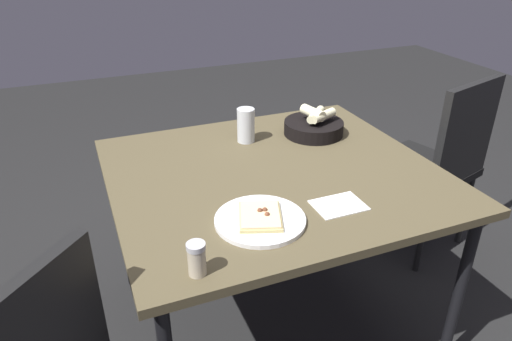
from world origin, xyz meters
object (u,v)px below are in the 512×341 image
at_px(pepper_shaker, 197,261).
at_px(chair_far, 437,158).
at_px(bread_basket, 314,126).
at_px(beer_glass, 245,127).
at_px(dining_table, 274,184).
at_px(pizza_plate, 260,219).

distance_m(pepper_shaker, chair_far, 1.51).
xyz_separation_m(bread_basket, beer_glass, (-0.30, 0.04, 0.03)).
height_order(beer_glass, chair_far, chair_far).
height_order(dining_table, chair_far, chair_far).
bearing_deg(dining_table, beer_glass, 91.00).
height_order(pepper_shaker, chair_far, chair_far).
bearing_deg(bread_basket, beer_glass, 172.14).
height_order(bread_basket, pepper_shaker, bread_basket).
height_order(pizza_plate, chair_far, chair_far).
relative_size(dining_table, pepper_shaker, 12.45).
distance_m(pizza_plate, bread_basket, 0.70).
xyz_separation_m(beer_glass, chair_far, (0.95, -0.10, -0.27)).
xyz_separation_m(pizza_plate, beer_glass, (0.17, 0.57, 0.05)).
bearing_deg(dining_table, chair_far, 10.97).
xyz_separation_m(dining_table, chair_far, (0.94, 0.18, -0.15)).
relative_size(bread_basket, chair_far, 0.27).
bearing_deg(beer_glass, chair_far, -5.97).
bearing_deg(bread_basket, chair_far, -5.11).
xyz_separation_m(pepper_shaker, chair_far, (1.35, 0.63, -0.25)).
distance_m(bread_basket, beer_glass, 0.30).
distance_m(dining_table, pizza_plate, 0.34).
distance_m(pizza_plate, pepper_shaker, 0.28).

